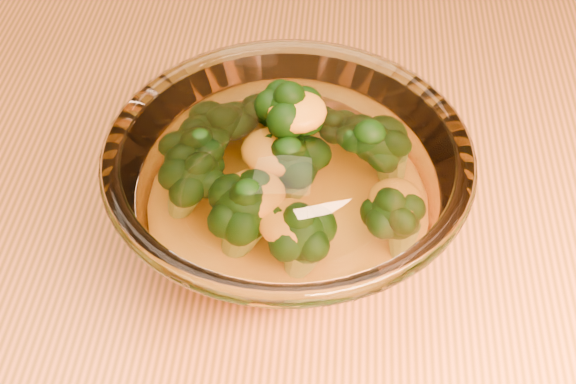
% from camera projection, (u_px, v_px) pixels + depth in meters
% --- Properties ---
extents(glass_bowl, '(0.21, 0.21, 0.09)m').
position_uv_depth(glass_bowl, '(288.00, 197.00, 0.48)').
color(glass_bowl, white).
rests_on(glass_bowl, table).
extents(cheese_sauce, '(0.12, 0.12, 0.03)m').
position_uv_depth(cheese_sauce, '(288.00, 220.00, 0.50)').
color(cheese_sauce, orange).
rests_on(cheese_sauce, glass_bowl).
extents(broccoli_heap, '(0.16, 0.14, 0.08)m').
position_uv_depth(broccoli_heap, '(278.00, 169.00, 0.48)').
color(broccoli_heap, black).
rests_on(broccoli_heap, cheese_sauce).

